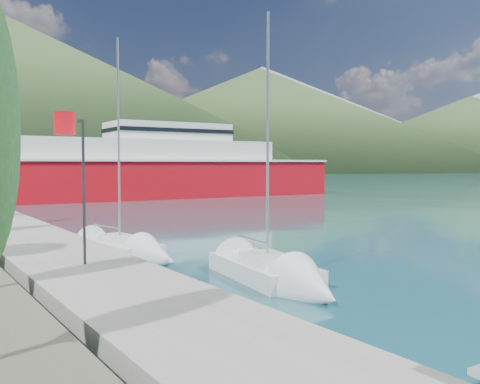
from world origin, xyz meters
TOP-DOWN VIEW (x-y plane):
  - quay at (-9.00, 26.00)m, footprint 5.00×88.00m
  - hills_far at (138.59, 618.73)m, footprint 1480.00×900.00m
  - hills_near at (98.04, 372.50)m, footprint 1010.00×520.00m
  - lamp_posts at (-9.00, 13.65)m, footprint 0.15×48.67m
  - sailboat_near at (-2.50, 6.72)m, footprint 3.79×8.92m
  - sailboat_mid at (-4.89, 16.63)m, footprint 3.67×9.17m
  - ferry at (13.56, 64.61)m, footprint 64.88×15.42m

SIDE VIEW (x-z plane):
  - sailboat_mid at x=-4.89m, z-range -6.10..6.72m
  - sailboat_near at x=-2.50m, z-range -5.88..6.54m
  - quay at x=-9.00m, z-range 0.00..0.80m
  - ferry at x=13.56m, z-range -2.51..10.31m
  - lamp_posts at x=-9.00m, z-range 1.05..7.11m
  - hills_near at x=98.04m, z-range -8.32..106.68m
  - hills_far at x=138.59m, z-range -12.61..167.39m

